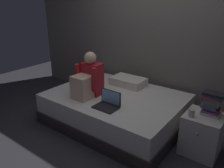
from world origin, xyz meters
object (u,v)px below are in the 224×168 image
(pillow, at_px, (128,81))
(book_stack, at_px, (212,104))
(person_sitting, at_px, (88,80))
(laptop, at_px, (108,103))
(mug, at_px, (191,113))
(nightstand, at_px, (202,134))
(bed, at_px, (116,108))

(pillow, xyz_separation_m, book_stack, (1.41, -0.36, 0.14))
(person_sitting, height_order, book_stack, person_sitting)
(laptop, distance_m, mug, 1.06)
(nightstand, height_order, mug, mug)
(book_stack, bearing_deg, person_sitting, -167.81)
(mug, bearing_deg, book_stack, 44.64)
(nightstand, xyz_separation_m, laptop, (-1.14, -0.44, 0.26))
(nightstand, bearing_deg, mug, -137.31)
(bed, bearing_deg, book_stack, 3.84)
(person_sitting, bearing_deg, laptop, -16.14)
(pillow, bearing_deg, mug, -23.25)
(bed, distance_m, pillow, 0.55)
(pillow, relative_size, mug, 6.22)
(pillow, bearing_deg, book_stack, -14.32)
(bed, bearing_deg, mug, -3.95)
(book_stack, relative_size, mug, 3.24)
(person_sitting, bearing_deg, mug, 7.15)
(bed, distance_m, mug, 1.22)
(book_stack, xyz_separation_m, mug, (-0.17, -0.17, -0.10))
(person_sitting, bearing_deg, book_stack, 12.19)
(laptop, bearing_deg, nightstand, 21.20)
(pillow, relative_size, book_stack, 1.92)
(bed, bearing_deg, person_sitting, -139.02)
(nightstand, height_order, laptop, laptop)
(nightstand, bearing_deg, pillow, 163.25)
(book_stack, bearing_deg, nightstand, -130.20)
(laptop, distance_m, book_stack, 1.29)
(nightstand, xyz_separation_m, mug, (-0.13, -0.12, 0.31))
(person_sitting, bearing_deg, pillow, 71.43)
(laptop, bearing_deg, pillow, 105.04)
(nightstand, bearing_deg, book_stack, 49.80)
(pillow, bearing_deg, bed, -81.69)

